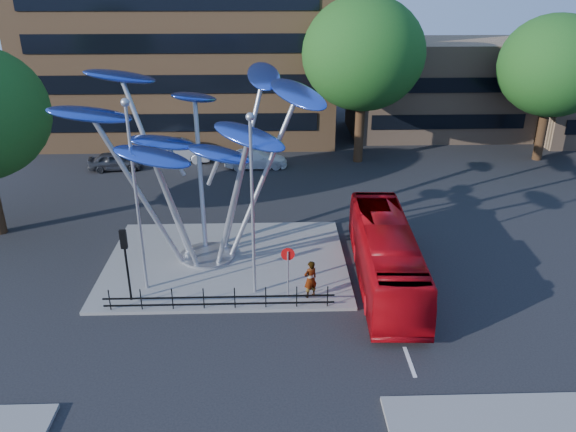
{
  "coord_description": "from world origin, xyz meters",
  "views": [
    {
      "loc": [
        1.32,
        -19.06,
        13.76
      ],
      "look_at": [
        2.05,
        4.0,
        3.47
      ],
      "focal_mm": 35.0,
      "sensor_mm": 36.0,
      "label": 1
    }
  ],
  "objects_px": {
    "traffic_light_island": "(125,250)",
    "tree_far": "(554,66)",
    "red_bus": "(385,255)",
    "leaf_sculpture": "(198,127)",
    "tree_right": "(363,54)",
    "street_lamp_right": "(252,191)",
    "pedestrian": "(310,279)",
    "parked_car_mid": "(181,150)",
    "no_entry_sign_island": "(288,264)",
    "parked_car_left": "(116,161)",
    "parked_car_right": "(256,158)",
    "street_lamp_left": "(135,182)"
  },
  "relations": [
    {
      "from": "tree_far",
      "to": "parked_car_left",
      "type": "xyz_separation_m",
      "value": [
        -32.11,
        -1.42,
        -6.44
      ]
    },
    {
      "from": "pedestrian",
      "to": "parked_car_right",
      "type": "distance_m",
      "value": 18.54
    },
    {
      "from": "traffic_light_island",
      "to": "parked_car_left",
      "type": "height_order",
      "value": "traffic_light_island"
    },
    {
      "from": "street_lamp_right",
      "to": "pedestrian",
      "type": "bearing_deg",
      "value": -11.31
    },
    {
      "from": "parked_car_right",
      "to": "parked_car_mid",
      "type": "bearing_deg",
      "value": 70.3
    },
    {
      "from": "pedestrian",
      "to": "tree_right",
      "type": "bearing_deg",
      "value": -132.23
    },
    {
      "from": "leaf_sculpture",
      "to": "parked_car_left",
      "type": "height_order",
      "value": "leaf_sculpture"
    },
    {
      "from": "street_lamp_right",
      "to": "parked_car_left",
      "type": "height_order",
      "value": "street_lamp_right"
    },
    {
      "from": "street_lamp_right",
      "to": "pedestrian",
      "type": "distance_m",
      "value": 4.78
    },
    {
      "from": "pedestrian",
      "to": "parked_car_mid",
      "type": "height_order",
      "value": "pedestrian"
    },
    {
      "from": "tree_right",
      "to": "no_entry_sign_island",
      "type": "relative_size",
      "value": 4.94
    },
    {
      "from": "no_entry_sign_island",
      "to": "red_bus",
      "type": "xyz_separation_m",
      "value": [
        4.6,
        1.41,
        -0.37
      ]
    },
    {
      "from": "tree_far",
      "to": "parked_car_mid",
      "type": "distance_m",
      "value": 28.33
    },
    {
      "from": "tree_far",
      "to": "parked_car_left",
      "type": "height_order",
      "value": "tree_far"
    },
    {
      "from": "red_bus",
      "to": "parked_car_mid",
      "type": "bearing_deg",
      "value": 125.84
    },
    {
      "from": "tree_right",
      "to": "red_bus",
      "type": "distance_m",
      "value": 19.29
    },
    {
      "from": "pedestrian",
      "to": "leaf_sculpture",
      "type": "bearing_deg",
      "value": -67.37
    },
    {
      "from": "parked_car_mid",
      "to": "parked_car_left",
      "type": "bearing_deg",
      "value": 123.41
    },
    {
      "from": "traffic_light_island",
      "to": "tree_far",
      "type": "bearing_deg",
      "value": 35.84
    },
    {
      "from": "traffic_light_island",
      "to": "pedestrian",
      "type": "relative_size",
      "value": 1.91
    },
    {
      "from": "street_lamp_left",
      "to": "parked_car_right",
      "type": "xyz_separation_m",
      "value": [
        4.67,
        17.32,
        -4.68
      ]
    },
    {
      "from": "no_entry_sign_island",
      "to": "pedestrian",
      "type": "bearing_deg",
      "value": -0.93
    },
    {
      "from": "leaf_sculpture",
      "to": "parked_car_left",
      "type": "distance_m",
      "value": 17.22
    },
    {
      "from": "tree_right",
      "to": "red_bus",
      "type": "relative_size",
      "value": 1.16
    },
    {
      "from": "street_lamp_left",
      "to": "tree_far",
      "type": "bearing_deg",
      "value": 34.92
    },
    {
      "from": "leaf_sculpture",
      "to": "street_lamp_right",
      "type": "bearing_deg",
      "value": -55.09
    },
    {
      "from": "parked_car_mid",
      "to": "parked_car_right",
      "type": "bearing_deg",
      "value": -97.76
    },
    {
      "from": "street_lamp_right",
      "to": "traffic_light_island",
      "type": "distance_m",
      "value": 6.05
    },
    {
      "from": "tree_far",
      "to": "leaf_sculpture",
      "type": "distance_m",
      "value": 28.53
    },
    {
      "from": "tree_right",
      "to": "tree_far",
      "type": "xyz_separation_m",
      "value": [
        14.0,
        0.0,
        -0.93
      ]
    },
    {
      "from": "leaf_sculpture",
      "to": "pedestrian",
      "type": "relative_size",
      "value": 7.1
    },
    {
      "from": "no_entry_sign_island",
      "to": "red_bus",
      "type": "bearing_deg",
      "value": 17.0
    },
    {
      "from": "tree_far",
      "to": "leaf_sculpture",
      "type": "bearing_deg",
      "value": -147.52
    },
    {
      "from": "leaf_sculpture",
      "to": "red_bus",
      "type": "height_order",
      "value": "leaf_sculpture"
    },
    {
      "from": "tree_far",
      "to": "red_bus",
      "type": "distance_m",
      "value": 24.41
    },
    {
      "from": "parked_car_right",
      "to": "parked_car_left",
      "type": "bearing_deg",
      "value": 88.69
    },
    {
      "from": "pedestrian",
      "to": "parked_car_mid",
      "type": "bearing_deg",
      "value": -94.65
    },
    {
      "from": "tree_far",
      "to": "street_lamp_left",
      "type": "bearing_deg",
      "value": -145.08
    },
    {
      "from": "pedestrian",
      "to": "parked_car_left",
      "type": "relative_size",
      "value": 0.46
    },
    {
      "from": "parked_car_mid",
      "to": "tree_far",
      "type": "bearing_deg",
      "value": -81.93
    },
    {
      "from": "leaf_sculpture",
      "to": "pedestrian",
      "type": "distance_m",
      "value": 8.78
    },
    {
      "from": "red_bus",
      "to": "tree_far",
      "type": "bearing_deg",
      "value": 52.23
    },
    {
      "from": "street_lamp_left",
      "to": "red_bus",
      "type": "relative_size",
      "value": 0.85
    },
    {
      "from": "tree_right",
      "to": "parked_car_right",
      "type": "relative_size",
      "value": 2.59
    },
    {
      "from": "leaf_sculpture",
      "to": "pedestrian",
      "type": "xyz_separation_m",
      "value": [
        5.07,
        -4.18,
        -5.83
      ]
    },
    {
      "from": "tree_right",
      "to": "street_lamp_right",
      "type": "distance_m",
      "value": 20.64
    },
    {
      "from": "parked_car_right",
      "to": "red_bus",
      "type": "bearing_deg",
      "value": -161.8
    },
    {
      "from": "street_lamp_right",
      "to": "no_entry_sign_island",
      "type": "relative_size",
      "value": 3.39
    },
    {
      "from": "tree_far",
      "to": "parked_car_right",
      "type": "height_order",
      "value": "tree_far"
    },
    {
      "from": "pedestrian",
      "to": "parked_car_left",
      "type": "xyz_separation_m",
      "value": [
        -13.11,
        18.08,
        -0.38
      ]
    }
  ]
}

